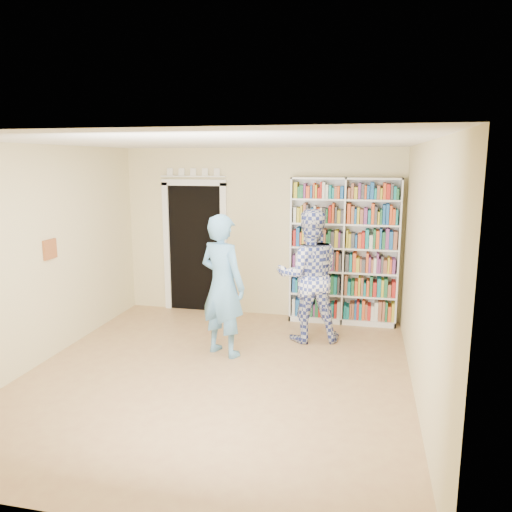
# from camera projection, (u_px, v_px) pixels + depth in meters

# --- Properties ---
(floor) EXTENTS (5.00, 5.00, 0.00)m
(floor) POSITION_uv_depth(u_px,v_px,m) (216.00, 375.00, 5.90)
(floor) COLOR #A57450
(floor) RESTS_ON ground
(ceiling) EXTENTS (5.00, 5.00, 0.00)m
(ceiling) POSITION_uv_depth(u_px,v_px,m) (212.00, 142.00, 5.39)
(ceiling) COLOR white
(ceiling) RESTS_ON wall_back
(wall_back) EXTENTS (4.50, 0.00, 4.50)m
(wall_back) POSITION_uv_depth(u_px,v_px,m) (260.00, 233.00, 8.05)
(wall_back) COLOR beige
(wall_back) RESTS_ON floor
(wall_left) EXTENTS (0.00, 5.00, 5.00)m
(wall_left) POSITION_uv_depth(u_px,v_px,m) (39.00, 256.00, 6.13)
(wall_left) COLOR beige
(wall_left) RESTS_ON floor
(wall_right) EXTENTS (0.00, 5.00, 5.00)m
(wall_right) POSITION_uv_depth(u_px,v_px,m) (422.00, 274.00, 5.17)
(wall_right) COLOR beige
(wall_right) RESTS_ON floor
(bookshelf) EXTENTS (1.64, 0.31, 2.25)m
(bookshelf) POSITION_uv_depth(u_px,v_px,m) (344.00, 251.00, 7.65)
(bookshelf) COLOR white
(bookshelf) RESTS_ON floor
(doorway) EXTENTS (1.10, 0.08, 2.43)m
(doorway) POSITION_uv_depth(u_px,v_px,m) (195.00, 241.00, 8.29)
(doorway) COLOR black
(doorway) RESTS_ON floor
(wall_art) EXTENTS (0.03, 0.25, 0.25)m
(wall_art) POSITION_uv_depth(u_px,v_px,m) (50.00, 249.00, 6.30)
(wall_art) COLOR brown
(wall_art) RESTS_ON wall_left
(man_blue) EXTENTS (0.80, 0.68, 1.85)m
(man_blue) POSITION_uv_depth(u_px,v_px,m) (223.00, 285.00, 6.40)
(man_blue) COLOR #5995C5
(man_blue) RESTS_ON floor
(man_plaid) EXTENTS (1.05, 0.91, 1.86)m
(man_plaid) POSITION_uv_depth(u_px,v_px,m) (309.00, 276.00, 6.92)
(man_plaid) COLOR #313F96
(man_plaid) RESTS_ON floor
(paper_sheet) EXTENTS (0.17, 0.09, 0.26)m
(paper_sheet) POSITION_uv_depth(u_px,v_px,m) (314.00, 282.00, 6.72)
(paper_sheet) COLOR white
(paper_sheet) RESTS_ON man_plaid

